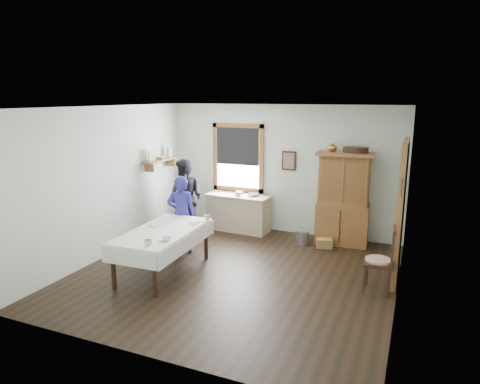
# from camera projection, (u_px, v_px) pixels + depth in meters

# --- Properties ---
(room) EXTENTS (5.01, 5.01, 2.70)m
(room) POSITION_uv_depth(u_px,v_px,m) (235.00, 194.00, 6.76)
(room) COLOR black
(room) RESTS_ON ground
(window) EXTENTS (1.18, 0.07, 1.48)m
(window) POSITION_uv_depth(u_px,v_px,m) (238.00, 154.00, 9.29)
(window) COLOR white
(window) RESTS_ON room
(doorway) EXTENTS (0.09, 1.14, 2.22)m
(doorway) POSITION_uv_depth(u_px,v_px,m) (402.00, 208.00, 6.64)
(doorway) COLOR #423A2F
(doorway) RESTS_ON room
(wall_shelf) EXTENTS (0.24, 1.00, 0.44)m
(wall_shelf) POSITION_uv_depth(u_px,v_px,m) (161.00, 159.00, 8.99)
(wall_shelf) COLOR #955B2E
(wall_shelf) RESTS_ON room
(framed_picture) EXTENTS (0.30, 0.04, 0.40)m
(framed_picture) POSITION_uv_depth(u_px,v_px,m) (289.00, 161.00, 8.87)
(framed_picture) COLOR #301D11
(framed_picture) RESTS_ON room
(rug_beater) EXTENTS (0.01, 0.27, 0.27)m
(rug_beater) POSITION_uv_depth(u_px,v_px,m) (403.00, 179.00, 6.02)
(rug_beater) COLOR black
(rug_beater) RESTS_ON room
(work_counter) EXTENTS (1.41, 0.60, 0.79)m
(work_counter) POSITION_uv_depth(u_px,v_px,m) (238.00, 213.00, 9.25)
(work_counter) COLOR #CCB68D
(work_counter) RESTS_ON room
(china_hutch) EXTENTS (1.09, 0.55, 1.82)m
(china_hutch) POSITION_uv_depth(u_px,v_px,m) (343.00, 199.00, 8.30)
(china_hutch) COLOR #955B2E
(china_hutch) RESTS_ON room
(dining_table) EXTENTS (1.03, 1.88, 0.74)m
(dining_table) POSITION_uv_depth(u_px,v_px,m) (163.00, 251.00, 7.02)
(dining_table) COLOR white
(dining_table) RESTS_ON room
(spindle_chair) EXTENTS (0.51, 0.51, 1.02)m
(spindle_chair) POSITION_uv_depth(u_px,v_px,m) (379.00, 259.00, 6.30)
(spindle_chair) COLOR #301D11
(spindle_chair) RESTS_ON room
(pail) EXTENTS (0.33, 0.33, 0.27)m
(pail) POSITION_uv_depth(u_px,v_px,m) (303.00, 237.00, 8.44)
(pail) COLOR gray
(pail) RESTS_ON room
(wicker_basket) EXTENTS (0.35, 0.29, 0.18)m
(wicker_basket) POSITION_uv_depth(u_px,v_px,m) (324.00, 243.00, 8.25)
(wicker_basket) COLOR #A5844A
(wicker_basket) RESTS_ON room
(woman_blue) EXTENTS (0.57, 0.48, 1.35)m
(woman_blue) POSITION_uv_depth(u_px,v_px,m) (182.00, 217.00, 7.89)
(woman_blue) COLOR navy
(woman_blue) RESTS_ON room
(figure_dark) EXTENTS (0.78, 0.64, 1.47)m
(figure_dark) POSITION_uv_depth(u_px,v_px,m) (186.00, 200.00, 8.92)
(figure_dark) COLOR black
(figure_dark) RESTS_ON room
(table_cup_a) EXTENTS (0.13, 0.13, 0.09)m
(table_cup_a) POSITION_uv_depth(u_px,v_px,m) (148.00, 243.00, 6.21)
(table_cup_a) COLOR silver
(table_cup_a) RESTS_ON dining_table
(table_cup_b) EXTENTS (0.11, 0.11, 0.10)m
(table_cup_b) POSITION_uv_depth(u_px,v_px,m) (207.00, 217.00, 7.48)
(table_cup_b) COLOR silver
(table_cup_b) RESTS_ON dining_table
(table_bowl) EXTENTS (0.22, 0.22, 0.05)m
(table_bowl) POSITION_uv_depth(u_px,v_px,m) (166.00, 239.00, 6.42)
(table_bowl) COLOR silver
(table_bowl) RESTS_ON dining_table
(counter_book) EXTENTS (0.23, 0.28, 0.02)m
(counter_book) POSITION_uv_depth(u_px,v_px,m) (249.00, 194.00, 9.16)
(counter_book) COLOR #7E6954
(counter_book) RESTS_ON work_counter
(counter_bowl) EXTENTS (0.20, 0.20, 0.06)m
(counter_bowl) POSITION_uv_depth(u_px,v_px,m) (252.00, 195.00, 9.03)
(counter_bowl) COLOR silver
(counter_bowl) RESTS_ON work_counter
(shelf_bowl) EXTENTS (0.22, 0.22, 0.05)m
(shelf_bowl) POSITION_uv_depth(u_px,v_px,m) (161.00, 158.00, 8.99)
(shelf_bowl) COLOR silver
(shelf_bowl) RESTS_ON wall_shelf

